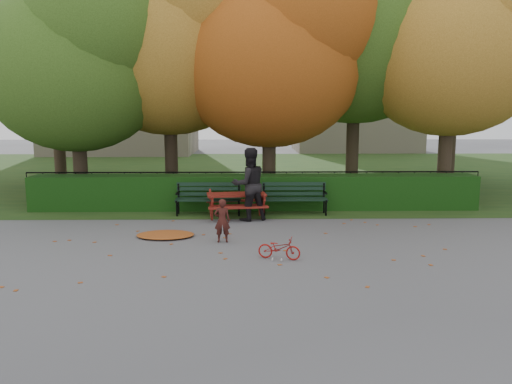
{
  "coord_description": "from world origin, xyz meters",
  "views": [
    {
      "loc": [
        -0.25,
        -10.02,
        2.78
      ],
      "look_at": [
        -0.02,
        1.33,
        1.0
      ],
      "focal_mm": 35.0,
      "sensor_mm": 36.0,
      "label": 1
    }
  ],
  "objects_px": {
    "bench_right": "(294,196)",
    "bicycle": "(279,248)",
    "tree_d": "(369,17)",
    "picnic_table": "(236,199)",
    "tree_a": "(82,56)",
    "adult": "(249,184)",
    "tree_b": "(178,32)",
    "tree_f": "(60,34)",
    "tree_g": "(467,46)",
    "bench_left": "(208,196)",
    "tree_c": "(281,47)",
    "child": "(222,221)",
    "tree_e": "(465,38)"
  },
  "relations": [
    {
      "from": "tree_b",
      "to": "bench_left",
      "type": "bearing_deg",
      "value": -69.42
    },
    {
      "from": "tree_f",
      "to": "tree_c",
      "type": "bearing_deg",
      "value": -22.35
    },
    {
      "from": "tree_a",
      "to": "tree_f",
      "type": "height_order",
      "value": "tree_f"
    },
    {
      "from": "bench_left",
      "to": "tree_c",
      "type": "bearing_deg",
      "value": 46.64
    },
    {
      "from": "tree_d",
      "to": "bench_right",
      "type": "distance_m",
      "value": 7.07
    },
    {
      "from": "bench_left",
      "to": "picnic_table",
      "type": "xyz_separation_m",
      "value": [
        0.79,
        -0.5,
        -0.0
      ]
    },
    {
      "from": "tree_d",
      "to": "tree_e",
      "type": "bearing_deg",
      "value": -28.91
    },
    {
      "from": "adult",
      "to": "tree_f",
      "type": "bearing_deg",
      "value": -63.04
    },
    {
      "from": "child",
      "to": "bicycle",
      "type": "xyz_separation_m",
      "value": [
        1.16,
        -1.32,
        -0.26
      ]
    },
    {
      "from": "tree_e",
      "to": "tree_g",
      "type": "bearing_deg",
      "value": 65.6
    },
    {
      "from": "bench_right",
      "to": "adult",
      "type": "relative_size",
      "value": 0.94
    },
    {
      "from": "bicycle",
      "to": "tree_f",
      "type": "bearing_deg",
      "value": 54.18
    },
    {
      "from": "tree_c",
      "to": "bench_right",
      "type": "height_order",
      "value": "tree_c"
    },
    {
      "from": "tree_b",
      "to": "adult",
      "type": "bearing_deg",
      "value": -59.4
    },
    {
      "from": "tree_c",
      "to": "tree_g",
      "type": "distance_m",
      "value": 8.43
    },
    {
      "from": "bench_left",
      "to": "adult",
      "type": "relative_size",
      "value": 0.94
    },
    {
      "from": "bicycle",
      "to": "tree_d",
      "type": "bearing_deg",
      "value": -6.73
    },
    {
      "from": "tree_d",
      "to": "picnic_table",
      "type": "distance_m",
      "value": 8.08
    },
    {
      "from": "tree_g",
      "to": "bench_left",
      "type": "height_order",
      "value": "tree_g"
    },
    {
      "from": "tree_b",
      "to": "bench_left",
      "type": "xyz_separation_m",
      "value": [
        1.14,
        -3.04,
        -4.88
      ]
    },
    {
      "from": "tree_d",
      "to": "bicycle",
      "type": "distance_m",
      "value": 10.4
    },
    {
      "from": "tree_d",
      "to": "bench_left",
      "type": "height_order",
      "value": "tree_d"
    },
    {
      "from": "bicycle",
      "to": "bench_right",
      "type": "bearing_deg",
      "value": 7.84
    },
    {
      "from": "bicycle",
      "to": "picnic_table",
      "type": "bearing_deg",
      "value": 30.05
    },
    {
      "from": "bench_right",
      "to": "bicycle",
      "type": "height_order",
      "value": "bench_right"
    },
    {
      "from": "tree_f",
      "to": "bench_right",
      "type": "xyz_separation_m",
      "value": [
        8.23,
        -5.54,
        -5.17
      ]
    },
    {
      "from": "picnic_table",
      "to": "child",
      "type": "relative_size",
      "value": 1.77
    },
    {
      "from": "picnic_table",
      "to": "bench_right",
      "type": "bearing_deg",
      "value": 10.09
    },
    {
      "from": "bench_left",
      "to": "bicycle",
      "type": "bearing_deg",
      "value": -69.0
    },
    {
      "from": "tree_b",
      "to": "bicycle",
      "type": "xyz_separation_m",
      "value": [
        2.83,
        -7.44,
        -5.18
      ]
    },
    {
      "from": "bench_left",
      "to": "bench_right",
      "type": "bearing_deg",
      "value": 0.0
    },
    {
      "from": "bench_right",
      "to": "child",
      "type": "height_order",
      "value": "child"
    },
    {
      "from": "adult",
      "to": "tree_a",
      "type": "bearing_deg",
      "value": -48.81
    },
    {
      "from": "bench_left",
      "to": "adult",
      "type": "distance_m",
      "value": 1.45
    },
    {
      "from": "tree_d",
      "to": "picnic_table",
      "type": "xyz_separation_m",
      "value": [
        -4.39,
        -4.03,
        -5.46
      ]
    },
    {
      "from": "tree_c",
      "to": "picnic_table",
      "type": "distance_m",
      "value": 5.29
    },
    {
      "from": "tree_f",
      "to": "picnic_table",
      "type": "relative_size",
      "value": 5.39
    },
    {
      "from": "tree_c",
      "to": "tree_f",
      "type": "relative_size",
      "value": 0.87
    },
    {
      "from": "tree_b",
      "to": "tree_d",
      "type": "height_order",
      "value": "tree_d"
    },
    {
      "from": "tree_b",
      "to": "tree_f",
      "type": "height_order",
      "value": "tree_f"
    },
    {
      "from": "tree_e",
      "to": "child",
      "type": "bearing_deg",
      "value": -144.82
    },
    {
      "from": "tree_b",
      "to": "bench_right",
      "type": "distance_m",
      "value": 6.76
    },
    {
      "from": "picnic_table",
      "to": "adult",
      "type": "xyz_separation_m",
      "value": [
        0.34,
        -0.3,
        0.44
      ]
    },
    {
      "from": "tree_c",
      "to": "bench_right",
      "type": "distance_m",
      "value": 4.87
    },
    {
      "from": "tree_a",
      "to": "picnic_table",
      "type": "relative_size",
      "value": 4.39
    },
    {
      "from": "tree_b",
      "to": "adult",
      "type": "xyz_separation_m",
      "value": [
        2.27,
        -3.85,
        -4.44
      ]
    },
    {
      "from": "adult",
      "to": "tree_d",
      "type": "bearing_deg",
      "value": -153.81
    },
    {
      "from": "tree_f",
      "to": "adult",
      "type": "relative_size",
      "value": 4.79
    },
    {
      "from": "tree_e",
      "to": "bench_left",
      "type": "relative_size",
      "value": 4.53
    },
    {
      "from": "tree_c",
      "to": "tree_f",
      "type": "xyz_separation_m",
      "value": [
        -7.97,
        3.28,
        0.87
      ]
    }
  ]
}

